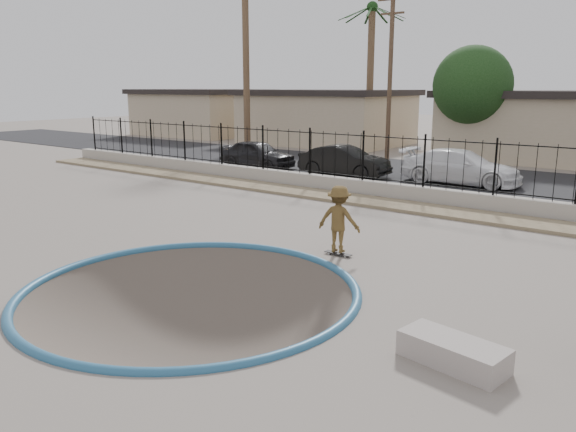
% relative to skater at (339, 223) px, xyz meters
% --- Properties ---
extents(ground, '(120.00, 120.00, 2.20)m').
position_rel_skater_xyz_m(ground, '(-1.05, 9.00, -1.93)').
color(ground, gray).
rests_on(ground, ground).
extents(bowl_pit, '(6.84, 6.84, 1.80)m').
position_rel_skater_xyz_m(bowl_pit, '(-1.05, -4.00, -0.83)').
color(bowl_pit, '#51453E').
rests_on(bowl_pit, ground).
extents(coping_ring, '(7.04, 7.04, 0.20)m').
position_rel_skater_xyz_m(coping_ring, '(-1.05, -4.00, -0.83)').
color(coping_ring, '#285D83').
rests_on(coping_ring, ground).
extents(rock_strip, '(42.00, 1.60, 0.11)m').
position_rel_skater_xyz_m(rock_strip, '(-1.05, 6.20, -0.78)').
color(rock_strip, '#9A8965').
rests_on(rock_strip, ground).
extents(retaining_wall, '(42.00, 0.45, 0.60)m').
position_rel_skater_xyz_m(retaining_wall, '(-1.05, 7.30, -0.53)').
color(retaining_wall, '#9F968C').
rests_on(retaining_wall, ground).
extents(fence, '(40.00, 0.04, 1.80)m').
position_rel_skater_xyz_m(fence, '(-1.05, 7.30, 0.67)').
color(fence, black).
rests_on(fence, retaining_wall).
extents(street, '(90.00, 8.00, 0.04)m').
position_rel_skater_xyz_m(street, '(-1.05, 14.00, -0.82)').
color(street, black).
rests_on(street, ground).
extents(house_west_far, '(10.60, 8.60, 3.90)m').
position_rel_skater_xyz_m(house_west_far, '(-29.05, 23.50, 1.14)').
color(house_west_far, tan).
rests_on(house_west_far, ground).
extents(house_west, '(11.60, 8.60, 3.90)m').
position_rel_skater_xyz_m(house_west, '(-16.05, 23.50, 1.14)').
color(house_west, tan).
rests_on(house_west, ground).
extents(house_center, '(10.60, 8.60, 3.90)m').
position_rel_skater_xyz_m(house_center, '(-1.05, 23.50, 1.14)').
color(house_center, tan).
rests_on(house_center, ground).
extents(palm_left, '(2.30, 2.30, 11.30)m').
position_rel_skater_xyz_m(palm_left, '(-18.05, 17.00, 7.12)').
color(palm_left, brown).
rests_on(palm_left, ground).
extents(palm_mid, '(2.30, 2.30, 9.30)m').
position_rel_skater_xyz_m(palm_mid, '(-11.05, 21.00, 5.85)').
color(palm_mid, brown).
rests_on(palm_mid, ground).
extents(utility_pole_left, '(1.70, 0.24, 9.00)m').
position_rel_skater_xyz_m(utility_pole_left, '(-7.05, 16.00, 3.87)').
color(utility_pole_left, '#473323').
rests_on(utility_pole_left, ground).
extents(street_tree_left, '(4.32, 4.32, 6.36)m').
position_rel_skater_xyz_m(street_tree_left, '(-4.05, 20.00, 3.35)').
color(street_tree_left, '#473323').
rests_on(street_tree_left, ground).
extents(skater, '(1.18, 0.83, 1.67)m').
position_rel_skater_xyz_m(skater, '(0.00, 0.00, 0.00)').
color(skater, olive).
rests_on(skater, ground).
extents(skateboard, '(0.73, 0.19, 0.06)m').
position_rel_skater_xyz_m(skateboard, '(0.00, 0.00, -0.78)').
color(skateboard, black).
rests_on(skateboard, ground).
extents(concrete_ledge, '(1.69, 0.95, 0.40)m').
position_rel_skater_xyz_m(concrete_ledge, '(4.43, -3.73, -0.63)').
color(concrete_ledge, '#A49891').
rests_on(concrete_ledge, ground).
extents(car_a, '(4.19, 1.74, 1.42)m').
position_rel_skater_xyz_m(car_a, '(-11.54, 10.40, -0.09)').
color(car_a, black).
rests_on(car_a, street).
extents(car_b, '(4.36, 1.77, 1.41)m').
position_rel_skater_xyz_m(car_b, '(-6.57, 10.84, -0.10)').
color(car_b, black).
rests_on(car_b, street).
extents(car_c, '(5.13, 2.26, 1.46)m').
position_rel_skater_xyz_m(car_c, '(-1.44, 12.00, -0.07)').
color(car_c, white).
rests_on(car_c, street).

